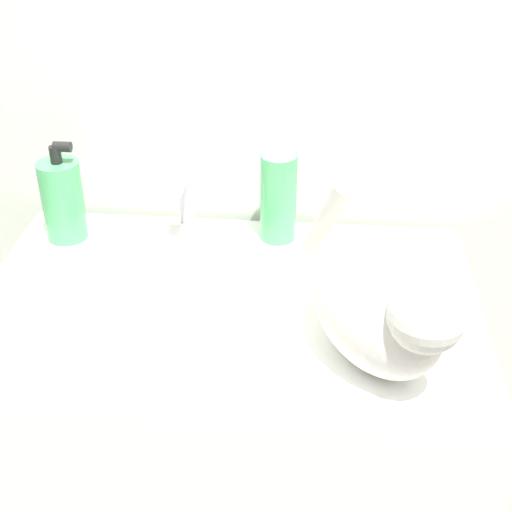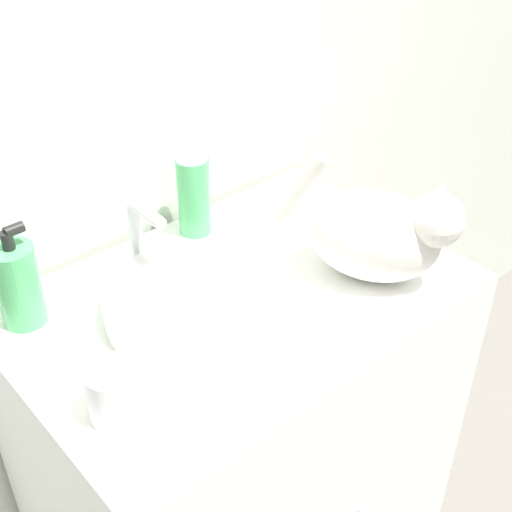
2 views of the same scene
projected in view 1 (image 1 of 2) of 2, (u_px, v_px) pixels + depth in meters
name	position (u px, v px, depth m)	size (l,w,h in m)	color
wall_back	(245.00, 22.00, 1.19)	(6.00, 0.05, 2.50)	silver
vanity_cabinet	(231.00, 495.00, 1.35)	(0.79, 0.55, 0.89)	white
sink_basin	(170.00, 284.00, 1.12)	(0.30, 0.30, 0.05)	silver
faucet	(186.00, 214.00, 1.23)	(0.16, 0.10, 0.15)	silver
cat	(382.00, 307.00, 0.94)	(0.24, 0.32, 0.23)	silver
soap_bottle	(63.00, 200.00, 1.25)	(0.07, 0.07, 0.18)	#4CB266
spray_bottle	(278.00, 190.00, 1.24)	(0.06, 0.06, 0.20)	#4CB266
cup	(8.00, 307.00, 1.03)	(0.08, 0.08, 0.09)	white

